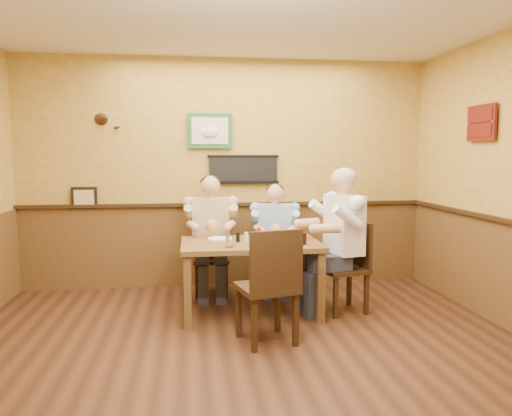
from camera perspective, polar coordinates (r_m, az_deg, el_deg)
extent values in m
plane|color=#321B0F|center=(4.04, -0.64, -17.73)|extent=(5.00, 5.00, 0.00)
cube|color=gold|center=(6.19, -3.41, 3.96)|extent=(5.00, 0.02, 2.80)
cube|color=gold|center=(1.27, 12.85, -4.75)|extent=(5.00, 0.02, 2.80)
cube|color=brown|center=(6.27, -3.35, -4.30)|extent=(5.00, 0.02, 1.00)
cube|color=black|center=(6.17, -1.45, 4.43)|extent=(0.88, 0.03, 0.34)
cube|color=#216232|center=(6.14, -5.30, 8.78)|extent=(0.54, 0.03, 0.42)
cube|color=black|center=(6.28, -19.04, 1.11)|extent=(0.30, 0.03, 0.26)
cube|color=maroon|center=(5.55, 24.36, 8.86)|extent=(0.03, 0.48, 0.36)
cube|color=brown|center=(5.10, -0.63, -4.14)|extent=(1.40, 0.90, 0.05)
cube|color=brown|center=(4.77, -7.83, -9.56)|extent=(0.07, 0.07, 0.70)
cube|color=brown|center=(4.92, 7.44, -9.04)|extent=(0.07, 0.07, 0.70)
cube|color=brown|center=(5.52, -7.78, -7.37)|extent=(0.07, 0.07, 0.70)
cube|color=brown|center=(5.66, 5.40, -7.01)|extent=(0.07, 0.07, 0.70)
cylinder|color=silver|center=(4.80, -3.06, -3.80)|extent=(0.08, 0.08, 0.11)
cylinder|color=white|center=(4.79, 1.94, -3.84)|extent=(0.09, 0.09, 0.11)
cylinder|color=black|center=(4.96, 5.29, -3.47)|extent=(0.11, 0.11, 0.12)
cylinder|color=#B72B13|center=(5.00, 0.35, -3.01)|extent=(0.05, 0.05, 0.18)
cylinder|color=silver|center=(5.09, -1.12, -3.32)|extent=(0.05, 0.05, 0.10)
cylinder|color=black|center=(5.07, -2.08, -3.36)|extent=(0.04, 0.04, 0.10)
cylinder|color=white|center=(5.24, -4.26, -3.51)|extent=(0.28, 0.28, 0.02)
cylinder|color=white|center=(5.32, 3.02, -3.36)|extent=(0.29, 0.29, 0.01)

